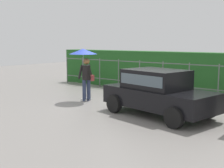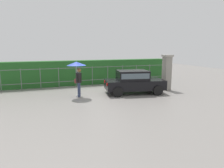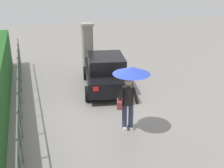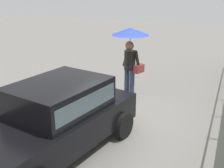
{
  "view_description": "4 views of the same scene",
  "coord_description": "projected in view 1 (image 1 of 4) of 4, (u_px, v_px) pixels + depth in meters",
  "views": [
    {
      "loc": [
        6.69,
        -8.91,
        2.38
      ],
      "look_at": [
        -0.04,
        -0.56,
        0.86
      ],
      "focal_mm": 48.43,
      "sensor_mm": 36.0,
      "label": 1
    },
    {
      "loc": [
        -3.96,
        -12.1,
        2.9
      ],
      "look_at": [
        0.33,
        -0.54,
        0.7
      ],
      "focal_mm": 32.86,
      "sensor_mm": 36.0,
      "label": 2
    },
    {
      "loc": [
        -8.94,
        2.59,
        4.55
      ],
      "look_at": [
        0.48,
        -0.35,
        0.72
      ],
      "focal_mm": 44.76,
      "sensor_mm": 36.0,
      "label": 3
    },
    {
      "loc": [
        6.23,
        2.59,
        3.32
      ],
      "look_at": [
        -0.22,
        -0.17,
        0.86
      ],
      "focal_mm": 46.18,
      "sensor_mm": 36.0,
      "label": 4
    }
  ],
  "objects": [
    {
      "name": "pedestrian",
      "position": [
        84.0,
        61.0,
        12.03
      ],
      "size": [
        1.12,
        1.12,
        2.1
      ],
      "rotation": [
        0.0,
        0.0,
        2.82
      ],
      "color": "#2D3856",
      "rests_on": "ground"
    },
    {
      "name": "car",
      "position": [
        158.0,
        91.0,
        9.73
      ],
      "size": [
        3.94,
        2.39,
        1.48
      ],
      "rotation": [
        0.0,
        0.0,
        -0.18
      ],
      "color": "black",
      "rests_on": "ground"
    },
    {
      "name": "fence_section",
      "position": [
        163.0,
        76.0,
        13.54
      ],
      "size": [
        12.58,
        0.05,
        1.5
      ],
      "color": "#59605B",
      "rests_on": "ground"
    },
    {
      "name": "hedge_row",
      "position": [
        172.0,
        72.0,
        14.2
      ],
      "size": [
        13.53,
        0.9,
        1.9
      ],
      "primitive_type": "cube",
      "color": "#235B23",
      "rests_on": "ground"
    },
    {
      "name": "ground_plane",
      "position": [
        122.0,
        105.0,
        11.36
      ],
      "size": [
        40.0,
        40.0,
        0.0
      ],
      "primitive_type": "plane",
      "color": "gray"
    }
  ]
}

